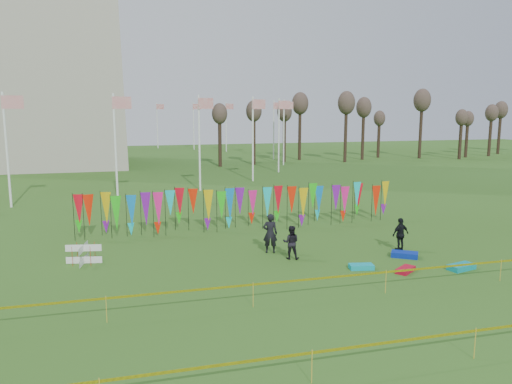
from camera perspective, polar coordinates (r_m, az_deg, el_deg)
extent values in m
plane|color=#2F5718|center=(20.10, 4.29, -10.39)|extent=(160.00, 160.00, 0.00)
cylinder|color=white|center=(68.94, 2.04, 7.07)|extent=(0.16, 0.16, 8.00)
plane|color=red|center=(69.07, 2.54, 9.81)|extent=(1.40, 0.00, 1.40)
cylinder|color=white|center=(75.64, -0.29, 7.28)|extent=(0.16, 0.16, 8.00)
plane|color=red|center=(75.75, 0.15, 9.78)|extent=(1.40, 0.00, 1.40)
cylinder|color=white|center=(81.57, -3.44, 7.42)|extent=(0.16, 0.16, 8.00)
plane|color=red|center=(81.65, -3.04, 9.74)|extent=(1.40, 0.00, 1.40)
cylinder|color=white|center=(86.51, -7.14, 7.48)|extent=(0.16, 0.16, 8.00)
plane|color=red|center=(86.56, -6.79, 9.67)|extent=(1.40, 0.00, 1.40)
cylinder|color=white|center=(90.33, -11.22, 7.45)|extent=(0.16, 0.16, 8.00)
plane|color=red|center=(90.33, -10.90, 9.55)|extent=(1.40, 0.00, 1.40)
cylinder|color=white|center=(92.90, -15.53, 7.34)|extent=(0.16, 0.16, 8.00)
plane|color=red|center=(92.86, -15.25, 9.39)|extent=(1.40, 0.00, 1.40)
cylinder|color=white|center=(94.16, -19.98, 7.14)|extent=(0.16, 0.16, 8.00)
plane|color=red|center=(94.07, -19.72, 9.17)|extent=(1.40, 0.00, 1.40)
cylinder|color=white|center=(94.08, -24.45, 6.86)|extent=(0.16, 0.16, 8.00)
plane|color=red|center=(93.95, -24.22, 8.89)|extent=(1.40, 0.00, 1.40)
cylinder|color=white|center=(38.67, -26.59, 4.26)|extent=(0.16, 0.16, 8.00)
plane|color=red|center=(38.46, -26.07, 9.21)|extent=(1.40, 0.00, 1.40)
cylinder|color=white|center=(38.87, -15.77, 4.92)|extent=(0.16, 0.16, 8.00)
plane|color=red|center=(38.77, -15.09, 9.83)|extent=(1.40, 0.00, 1.40)
cylinder|color=white|center=(42.14, -6.48, 5.54)|extent=(0.16, 0.16, 8.00)
plane|color=red|center=(42.14, -5.75, 10.04)|extent=(1.40, 0.00, 1.40)
cylinder|color=white|center=(47.67, -0.37, 6.04)|extent=(0.16, 0.16, 8.00)
plane|color=red|center=(47.75, 0.34, 10.01)|extent=(1.40, 0.00, 1.40)
cylinder|color=white|center=(54.48, 2.62, 6.45)|extent=(0.16, 0.16, 8.00)
plane|color=red|center=(54.60, 3.26, 9.91)|extent=(1.40, 0.00, 1.40)
cylinder|color=white|center=(61.76, 3.19, 6.79)|extent=(0.16, 0.16, 8.00)
plane|color=red|center=(61.89, 3.75, 9.85)|extent=(1.40, 0.00, 1.40)
cylinder|color=black|center=(27.98, -20.28, -2.77)|extent=(0.03, 0.03, 2.36)
cone|color=red|center=(27.90, -19.74, -2.15)|extent=(0.64, 0.64, 1.60)
cylinder|color=black|center=(27.92, -18.86, -2.72)|extent=(0.03, 0.03, 2.36)
cone|color=red|center=(27.85, -18.32, -2.10)|extent=(0.64, 0.64, 1.60)
cylinder|color=black|center=(27.88, -17.44, -2.66)|extent=(0.03, 0.03, 2.36)
cone|color=gold|center=(27.81, -16.90, -2.04)|extent=(0.64, 0.64, 1.60)
cylinder|color=black|center=(27.86, -16.02, -2.60)|extent=(0.03, 0.03, 2.36)
cone|color=#20CC17|center=(27.80, -15.47, -1.98)|extent=(0.64, 0.64, 1.60)
cylinder|color=black|center=(27.86, -14.60, -2.54)|extent=(0.03, 0.03, 2.36)
cone|color=blue|center=(27.80, -14.04, -1.92)|extent=(0.64, 0.64, 1.60)
cylinder|color=black|center=(27.87, -13.17, -2.48)|extent=(0.03, 0.03, 2.36)
cone|color=#7B12A3|center=(27.82, -12.62, -1.86)|extent=(0.64, 0.64, 1.60)
cylinder|color=black|center=(27.90, -11.75, -2.42)|extent=(0.03, 0.03, 2.36)
cone|color=#EE1A82|center=(27.85, -11.20, -1.79)|extent=(0.64, 0.64, 1.60)
cylinder|color=black|center=(27.94, -10.33, -2.35)|extent=(0.03, 0.03, 2.36)
cone|color=#0DC6CC|center=(27.91, -9.78, -1.73)|extent=(0.64, 0.64, 1.60)
cylinder|color=black|center=(28.01, -8.92, -2.29)|extent=(0.03, 0.03, 2.36)
cone|color=red|center=(27.98, -8.37, -1.66)|extent=(0.64, 0.64, 1.60)
cylinder|color=black|center=(28.09, -7.52, -2.22)|extent=(0.03, 0.03, 2.36)
cone|color=red|center=(28.06, -6.96, -1.60)|extent=(0.64, 0.64, 1.60)
cylinder|color=black|center=(28.18, -6.12, -2.15)|extent=(0.03, 0.03, 2.36)
cone|color=gold|center=(28.17, -5.57, -1.53)|extent=(0.64, 0.64, 1.60)
cylinder|color=black|center=(28.30, -4.74, -2.08)|extent=(0.03, 0.03, 2.36)
cone|color=#20CC17|center=(28.29, -4.19, -1.47)|extent=(0.64, 0.64, 1.60)
cylinder|color=black|center=(28.43, -3.36, -2.01)|extent=(0.03, 0.03, 2.36)
cone|color=blue|center=(28.43, -2.82, -1.40)|extent=(0.64, 0.64, 1.60)
cylinder|color=black|center=(28.57, -2.01, -1.95)|extent=(0.03, 0.03, 2.36)
cone|color=#7B12A3|center=(28.58, -1.46, -1.33)|extent=(0.64, 0.64, 1.60)
cylinder|color=black|center=(28.73, -0.66, -1.88)|extent=(0.03, 0.03, 2.36)
cone|color=#EE1A82|center=(28.75, -0.12, -1.27)|extent=(0.64, 0.64, 1.60)
cylinder|color=black|center=(28.91, 0.67, -1.81)|extent=(0.03, 0.03, 2.36)
cone|color=#0DC6CC|center=(28.93, 1.20, -1.20)|extent=(0.64, 0.64, 1.60)
cylinder|color=black|center=(29.10, 1.98, -1.73)|extent=(0.03, 0.03, 2.36)
cone|color=red|center=(29.13, 2.51, -1.13)|extent=(0.64, 0.64, 1.60)
cylinder|color=black|center=(29.31, 3.27, -1.66)|extent=(0.03, 0.03, 2.36)
cone|color=red|center=(29.35, 3.80, -1.07)|extent=(0.64, 0.64, 1.60)
cylinder|color=black|center=(29.54, 4.55, -1.59)|extent=(0.03, 0.03, 2.36)
cone|color=gold|center=(29.58, 5.07, -1.00)|extent=(0.64, 0.64, 1.60)
cylinder|color=black|center=(29.77, 5.80, -1.53)|extent=(0.03, 0.03, 2.36)
cone|color=#20CC17|center=(29.82, 6.32, -0.94)|extent=(0.64, 0.64, 1.60)
cylinder|color=black|center=(30.02, 7.04, -1.46)|extent=(0.03, 0.03, 2.36)
cone|color=blue|center=(30.08, 7.54, -0.87)|extent=(0.64, 0.64, 1.60)
cylinder|color=black|center=(30.29, 8.25, -1.39)|extent=(0.03, 0.03, 2.36)
cone|color=#7B12A3|center=(30.35, 8.75, -0.81)|extent=(0.64, 0.64, 1.60)
cylinder|color=black|center=(30.57, 9.44, -1.32)|extent=(0.03, 0.03, 2.36)
cone|color=#EE1A82|center=(30.63, 9.94, -0.74)|extent=(0.64, 0.64, 1.60)
cylinder|color=black|center=(30.86, 10.61, -1.25)|extent=(0.03, 0.03, 2.36)
cone|color=#0DC6CC|center=(30.93, 11.10, -0.68)|extent=(0.64, 0.64, 1.60)
cylinder|color=black|center=(31.16, 11.76, -1.18)|extent=(0.03, 0.03, 2.36)
cone|color=red|center=(31.24, 12.24, -0.62)|extent=(0.64, 0.64, 1.60)
cylinder|color=black|center=(31.48, 12.89, -1.12)|extent=(0.03, 0.03, 2.36)
cone|color=red|center=(31.56, 13.35, -0.56)|extent=(0.64, 0.64, 1.60)
cylinder|color=black|center=(31.81, 13.99, -1.05)|extent=(0.03, 0.03, 2.36)
cone|color=gold|center=(31.89, 14.45, -0.50)|extent=(0.64, 0.64, 1.60)
cube|color=#DEDC04|center=(18.16, 6.33, -9.87)|extent=(26.00, 0.01, 0.08)
cylinder|color=gold|center=(17.15, -16.61, -12.72)|extent=(0.02, 0.02, 0.90)
cylinder|color=gold|center=(17.69, 0.14, -11.62)|extent=(0.02, 0.02, 0.90)
cylinder|color=gold|center=(19.53, 14.65, -9.87)|extent=(0.02, 0.02, 0.90)
cylinder|color=gold|center=(22.36, 25.96, -8.06)|extent=(0.02, 0.02, 0.90)
cube|color=#DEDC04|center=(13.89, 14.38, -16.39)|extent=(26.00, 0.01, 0.08)
cylinder|color=gold|center=(13.27, 6.32, -19.22)|extent=(0.02, 0.02, 0.90)
cylinder|color=gold|center=(15.64, 24.30, -15.41)|extent=(0.02, 0.02, 0.90)
cylinder|color=#3B2A1D|center=(63.14, -3.87, 6.11)|extent=(0.44, 0.44, 6.40)
ellipsoid|color=#4D3C33|center=(63.03, -3.91, 9.16)|extent=(1.92, 1.92, 2.56)
cylinder|color=#3B2A1D|center=(64.04, -0.34, 6.18)|extent=(0.44, 0.44, 6.40)
ellipsoid|color=#4D3C33|center=(63.94, -0.35, 9.19)|extent=(1.92, 1.92, 2.56)
cylinder|color=#3B2A1D|center=(65.18, 3.08, 6.22)|extent=(0.44, 0.44, 6.40)
ellipsoid|color=#4D3C33|center=(65.08, 3.10, 9.18)|extent=(1.92, 1.92, 2.56)
cylinder|color=#3B2A1D|center=(66.53, 6.37, 6.24)|extent=(0.44, 0.44, 6.40)
ellipsoid|color=#4D3C33|center=(66.44, 6.43, 9.14)|extent=(1.92, 1.92, 2.56)
cylinder|color=#3B2A1D|center=(68.10, 9.52, 6.25)|extent=(0.44, 0.44, 6.40)
ellipsoid|color=#4D3C33|center=(68.01, 9.60, 9.07)|extent=(1.92, 1.92, 2.56)
cylinder|color=#3B2A1D|center=(69.86, 12.53, 6.23)|extent=(0.44, 0.44, 6.40)
ellipsoid|color=#4D3C33|center=(69.77, 12.62, 8.98)|extent=(1.92, 1.92, 2.56)
cylinder|color=#3B2A1D|center=(71.80, 15.37, 6.20)|extent=(0.44, 0.44, 6.40)
ellipsoid|color=#4D3C33|center=(71.71, 15.49, 8.88)|extent=(1.92, 1.92, 2.56)
cylinder|color=#3B2A1D|center=(73.91, 18.06, 6.15)|extent=(0.44, 0.44, 6.40)
ellipsoid|color=#4D3C33|center=(73.82, 18.20, 8.75)|extent=(1.92, 1.92, 2.56)
cylinder|color=#3B2A1D|center=(76.17, 20.60, 6.10)|extent=(0.44, 0.44, 6.40)
ellipsoid|color=#4D3C33|center=(76.08, 20.74, 8.62)|extent=(1.92, 1.92, 2.56)
cylinder|color=#3B2A1D|center=(78.56, 22.98, 6.04)|extent=(0.44, 0.44, 6.40)
ellipsoid|color=#4D3C33|center=(78.48, 23.14, 8.48)|extent=(1.92, 1.92, 2.56)
cylinder|color=#3B2A1D|center=(81.09, 25.22, 5.97)|extent=(0.44, 0.44, 6.40)
ellipsoid|color=#4D3C33|center=(81.01, 25.39, 8.34)|extent=(1.92, 1.92, 2.56)
cylinder|color=red|center=(23.30, -20.11, -7.00)|extent=(0.02, 0.02, 0.89)
cylinder|color=red|center=(23.24, -18.19, -6.94)|extent=(0.02, 0.02, 0.89)
cylinder|color=red|center=(24.05, -19.96, -6.49)|extent=(0.02, 0.02, 0.89)
cylinder|color=red|center=(23.99, -18.10, -6.43)|extent=(0.02, 0.02, 0.89)
imported|color=black|center=(23.90, 1.63, -4.74)|extent=(0.82, 0.70, 1.92)
imported|color=black|center=(23.04, 4.02, -5.76)|extent=(0.88, 0.72, 1.56)
imported|color=black|center=(25.31, 16.19, -4.66)|extent=(1.04, 0.72, 1.62)
cube|color=#0CADBD|center=(22.21, 11.94, -8.35)|extent=(1.10, 0.69, 0.21)
cube|color=#0A29AC|center=(24.40, 16.62, -6.87)|extent=(1.33, 1.18, 0.25)
cube|color=red|center=(22.27, 16.71, -8.51)|extent=(1.13, 1.00, 0.19)
cube|color=#0B919D|center=(23.40, 22.42, -7.92)|extent=(1.33, 0.87, 0.23)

